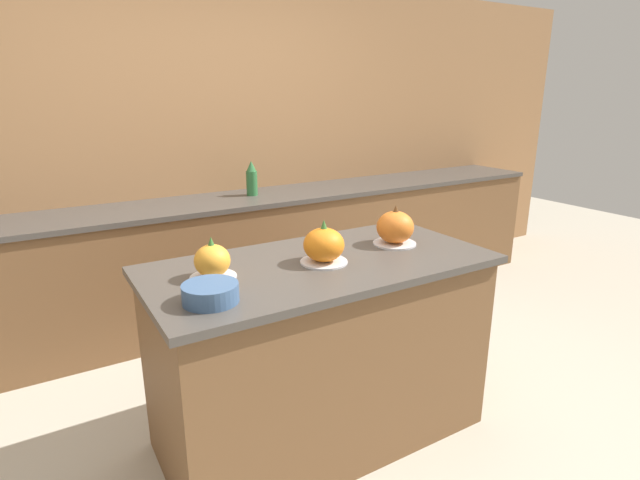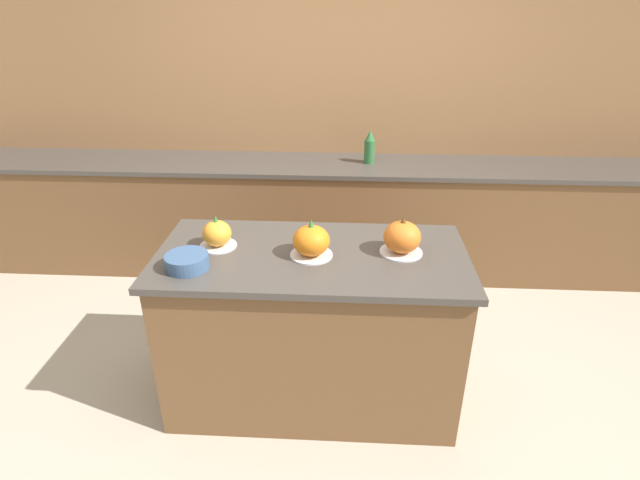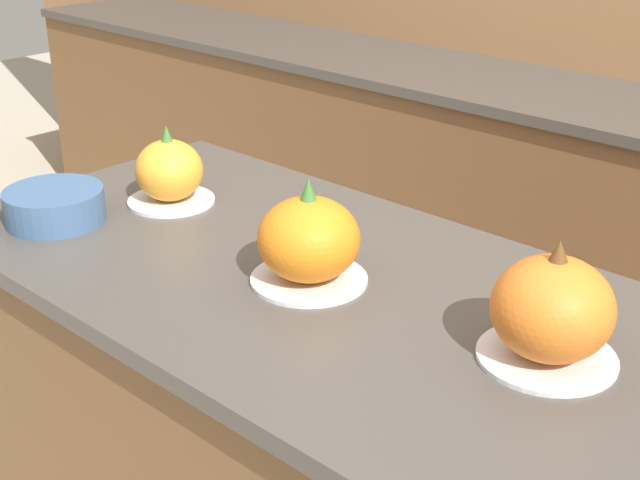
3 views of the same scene
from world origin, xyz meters
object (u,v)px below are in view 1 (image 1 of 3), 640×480
(pumpkin_cake_left, at_px, (212,262))
(pumpkin_cake_right, at_px, (395,228))
(pumpkin_cake_center, at_px, (323,246))
(mixing_bowl, at_px, (210,293))
(bottle_tall, at_px, (252,179))

(pumpkin_cake_left, xyz_separation_m, pumpkin_cake_right, (0.95, -0.02, 0.01))
(pumpkin_cake_center, xyz_separation_m, pumpkin_cake_right, (0.46, 0.06, 0.00))
(pumpkin_cake_left, relative_size, mixing_bowl, 0.93)
(pumpkin_cake_center, bearing_deg, pumpkin_cake_right, 7.06)
(pumpkin_cake_center, bearing_deg, bottle_tall, 77.75)
(pumpkin_cake_center, distance_m, bottle_tall, 1.62)
(pumpkin_cake_center, distance_m, mixing_bowl, 0.61)
(pumpkin_cake_center, height_order, mixing_bowl, pumpkin_cake_center)
(mixing_bowl, bearing_deg, pumpkin_cake_left, 68.67)
(pumpkin_cake_left, xyz_separation_m, mixing_bowl, (-0.09, -0.24, -0.03))
(bottle_tall, height_order, mixing_bowl, bottle_tall)
(pumpkin_cake_left, bearing_deg, mixing_bowl, -111.33)
(pumpkin_cake_right, xyz_separation_m, bottle_tall, (-0.12, 1.53, 0.04))
(pumpkin_cake_left, relative_size, pumpkin_cake_center, 0.90)
(pumpkin_cake_left, height_order, pumpkin_cake_center, pumpkin_cake_center)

